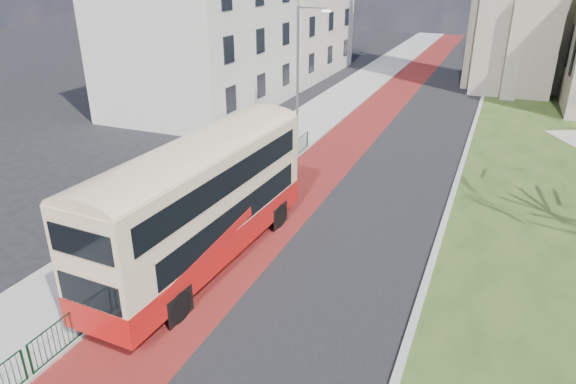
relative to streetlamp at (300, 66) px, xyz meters
The scene contains 11 objects.
ground 19.08m from the streetlamp, 76.42° to the right, with size 160.00×160.00×0.00m, color black.
road_carriageway 7.70m from the streetlamp, 18.88° to the left, with size 9.00×120.00×0.01m, color black.
bus_lane 5.91m from the streetlamp, 32.43° to the left, with size 3.40×120.00×0.01m, color #591414.
pavement_west 5.00m from the streetlamp, 108.07° to the left, with size 4.00×120.00×0.12m, color gray.
kerb_west 5.13m from the streetlamp, 56.03° to the left, with size 0.25×120.00×0.13m, color #999993.
kerb_east 12.07m from the streetlamp, 20.95° to the left, with size 0.25×80.00×0.13m, color #999993.
pedestrian_railing 14.64m from the streetlamp, 84.30° to the right, with size 0.07×24.00×1.12m.
street_block_near 10.62m from the streetlamp, 157.49° to the left, with size 10.30×14.30×13.00m.
street_block_far 22.24m from the streetlamp, 115.76° to the left, with size 10.30×16.30×11.50m.
streetlamp is the anchor object (origin of this frame).
bus 16.33m from the streetlamp, 80.84° to the right, with size 3.03×11.13×4.61m.
Camera 1 is at (7.52, -12.21, 10.16)m, focal length 32.00 mm.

